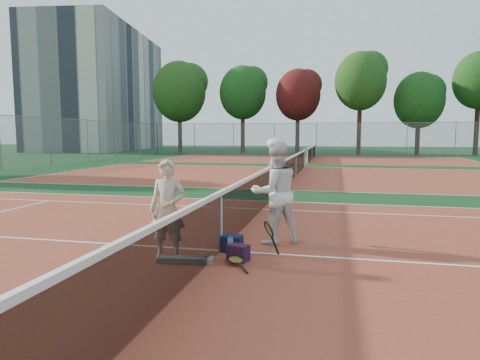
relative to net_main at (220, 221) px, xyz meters
name	(u,v)px	position (x,y,z in m)	size (l,w,h in m)	color
ground	(221,251)	(0.00, 0.00, -0.51)	(130.00, 130.00, 0.00)	#0E3416
court_main	(221,251)	(0.00, 0.00, -0.51)	(23.77, 10.97, 0.01)	brown
court_far_a	(296,176)	(0.00, 13.50, -0.51)	(23.77, 10.97, 0.01)	brown
court_far_b	(312,159)	(0.00, 27.00, -0.51)	(23.77, 10.97, 0.01)	brown
net_main	(220,221)	(0.00, 0.00, 0.00)	(0.10, 10.98, 1.02)	black
net_far_a	(296,165)	(0.00, 13.50, 0.00)	(0.10, 10.98, 1.02)	black
net_far_b	(312,153)	(0.00, 27.00, 0.00)	(0.10, 10.98, 1.02)	black
fence_back	(316,139)	(0.00, 34.00, 0.99)	(32.00, 0.06, 3.00)	slate
apartment_block	(101,91)	(-28.00, 44.00, 6.99)	(10.00, 22.00, 15.00)	beige
player_a	(168,209)	(-0.70, -0.58, 0.28)	(0.57, 0.38, 1.57)	#B8AC8F
player_b	(275,193)	(0.82, 0.73, 0.41)	(0.89, 0.70, 1.84)	white
racket_red	(164,237)	(-0.84, -0.42, -0.22)	(0.18, 0.27, 0.59)	maroon
racket_black_held	(269,239)	(0.84, -0.11, -0.23)	(0.26, 0.27, 0.56)	black
racket_spare	(236,261)	(0.43, -0.71, -0.45)	(0.60, 0.27, 0.11)	black
sports_bag_navy	(232,244)	(0.20, -0.01, -0.37)	(0.35, 0.24, 0.27)	black
sports_bag_purple	(238,253)	(0.42, -0.48, -0.38)	(0.31, 0.21, 0.25)	black
net_cover_canvas	(185,260)	(-0.35, -0.76, -0.46)	(0.86, 0.20, 0.09)	slate
water_bottle	(230,247)	(0.24, -0.28, -0.36)	(0.09, 0.09, 0.30)	#C9E2FF
tree_back_0	(179,92)	(-14.62, 36.84, 5.92)	(5.61, 5.61, 9.68)	#382314
tree_back_1	(243,93)	(-7.94, 37.93, 5.79)	(4.93, 4.93, 9.16)	#382314
tree_back_maroon	(298,95)	(-2.12, 37.77, 5.43)	(4.57, 4.57, 8.60)	#382314
tree_back_3	(360,81)	(3.95, 36.46, 6.49)	(4.88, 4.88, 9.83)	#382314
tree_back_4	(419,100)	(9.43, 37.20, 4.65)	(4.66, 4.66, 7.86)	#382314
tree_back_5	(479,81)	(14.70, 37.69, 6.42)	(4.67, 4.67, 9.66)	#382314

